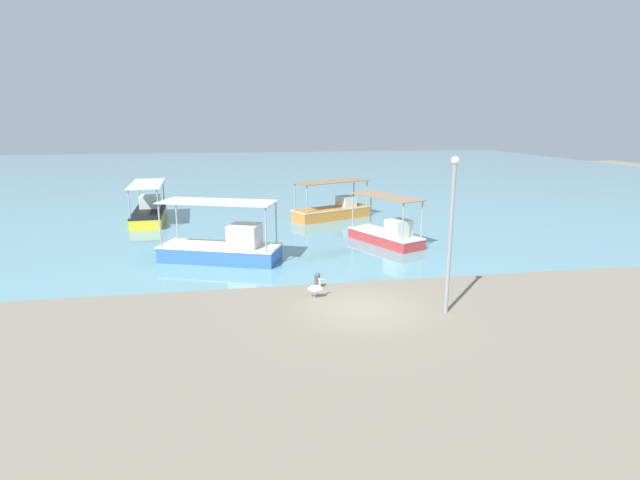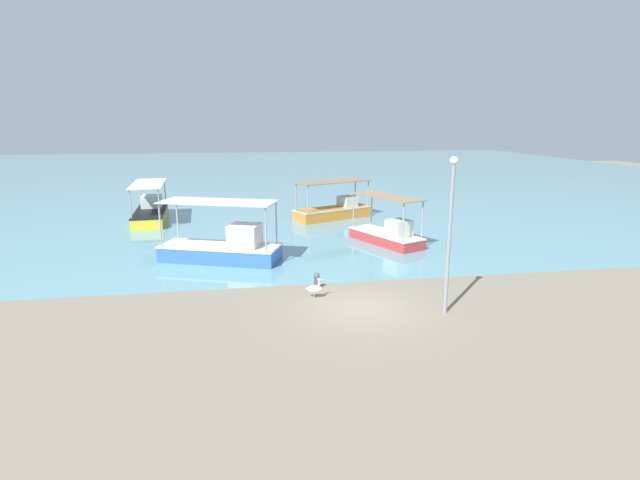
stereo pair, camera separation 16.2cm
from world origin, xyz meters
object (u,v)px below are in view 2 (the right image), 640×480
(fishing_boat_far_left, at_px, (224,247))
(lamp_post, at_px, (450,227))
(pelican, at_px, (315,289))
(mooring_bollard, at_px, (317,280))
(fishing_boat_outer, at_px, (151,212))
(fishing_boat_center, at_px, (334,210))
(fishing_boat_far_right, at_px, (388,233))

(fishing_boat_far_left, bearing_deg, lamp_post, -46.21)
(pelican, relative_size, mooring_bollard, 1.23)
(fishing_boat_outer, relative_size, fishing_boat_far_left, 1.02)
(fishing_boat_center, bearing_deg, fishing_boat_outer, 174.25)
(fishing_boat_far_right, height_order, lamp_post, lamp_post)
(fishing_boat_outer, xyz_separation_m, mooring_bollard, (8.98, -15.93, -0.28))
(fishing_boat_center, bearing_deg, lamp_post, -88.45)
(fishing_boat_outer, distance_m, mooring_bollard, 18.28)
(fishing_boat_outer, xyz_separation_m, pelican, (8.72, -17.04, -0.25))
(fishing_boat_center, xyz_separation_m, fishing_boat_far_right, (1.50, -7.83, -0.00))
(fishing_boat_center, height_order, lamp_post, lamp_post)
(fishing_boat_outer, distance_m, lamp_post, 23.48)
(pelican, xyz_separation_m, lamp_post, (4.35, -2.30, 2.76))
(fishing_boat_center, xyz_separation_m, fishing_boat_outer, (-12.59, 1.27, 0.03))
(lamp_post, bearing_deg, mooring_bollard, 140.15)
(fishing_boat_center, height_order, fishing_boat_outer, fishing_boat_center)
(fishing_boat_outer, distance_m, pelican, 19.15)
(fishing_boat_center, bearing_deg, fishing_boat_far_right, -79.15)
(fishing_boat_outer, distance_m, fishing_boat_far_left, 12.25)
(pelican, bearing_deg, lamp_post, -27.88)
(fishing_boat_center, relative_size, fishing_boat_far_right, 1.17)
(fishing_boat_outer, height_order, lamp_post, lamp_post)
(fishing_boat_center, xyz_separation_m, lamp_post, (0.49, -18.08, 2.53))
(fishing_boat_outer, height_order, mooring_bollard, fishing_boat_outer)
(fishing_boat_outer, bearing_deg, lamp_post, -55.95)
(fishing_boat_center, relative_size, fishing_boat_far_left, 0.96)
(lamp_post, bearing_deg, fishing_boat_outer, 124.05)
(fishing_boat_outer, relative_size, fishing_boat_far_right, 1.25)
(fishing_boat_outer, relative_size, pelican, 7.80)
(fishing_boat_far_right, distance_m, pelican, 9.59)
(fishing_boat_far_right, relative_size, pelican, 6.23)
(lamp_post, bearing_deg, fishing_boat_far_left, 133.79)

